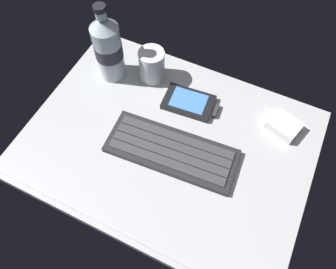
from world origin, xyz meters
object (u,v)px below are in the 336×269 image
object	(u,v)px
juice_cup	(152,66)
water_bottle	(108,48)
handheld_device	(191,103)
keyboard	(171,151)
charger_block	(284,126)

from	to	relation	value
juice_cup	water_bottle	bearing A→B (deg)	-160.70
handheld_device	water_bottle	xyz separation A→B (cm)	(-22.11, 0.51, 8.28)
keyboard	juice_cup	bearing A→B (deg)	127.82
keyboard	charger_block	world-z (taller)	charger_block
handheld_device	water_bottle	world-z (taller)	water_bottle
keyboard	water_bottle	distance (cm)	28.63
charger_block	keyboard	bearing A→B (deg)	-140.77
handheld_device	juice_cup	size ratio (longest dim) A/B	1.56
keyboard	juice_cup	size ratio (longest dim) A/B	3.50
water_bottle	charger_block	bearing A→B (deg)	3.38
keyboard	handheld_device	distance (cm)	13.87
juice_cup	water_bottle	xyz separation A→B (cm)	(-9.66, -3.38, 5.10)
keyboard	charger_block	size ratio (longest dim) A/B	4.25
keyboard	handheld_device	world-z (taller)	keyboard
water_bottle	charger_block	size ratio (longest dim) A/B	2.97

